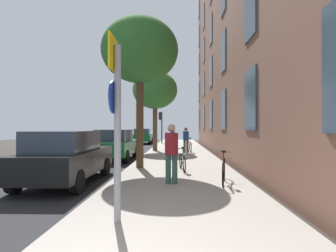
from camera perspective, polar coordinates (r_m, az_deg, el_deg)
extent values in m
plane|color=#332D28|center=(17.16, -9.61, -6.16)|extent=(41.80, 41.80, 0.00)
cube|color=#232326|center=(17.70, -16.32, -5.95)|extent=(7.00, 38.00, 0.01)
cube|color=#9E9389|center=(16.81, 2.23, -6.08)|extent=(4.20, 38.00, 0.12)
cube|color=brown|center=(18.20, 11.29, 24.97)|extent=(0.50, 27.00, 19.04)
cube|color=#384756|center=(9.10, 17.30, 5.47)|extent=(0.06, 1.34, 2.03)
cube|color=#384756|center=(13.97, 11.86, 3.42)|extent=(0.06, 1.34, 2.03)
cube|color=#384756|center=(18.91, 9.25, 2.43)|extent=(0.06, 1.34, 2.03)
cube|color=#384756|center=(23.87, 7.73, 1.84)|extent=(0.06, 1.34, 2.03)
cube|color=#384756|center=(28.85, 6.73, 1.46)|extent=(0.06, 1.34, 2.03)
cube|color=#384756|center=(9.87, 17.27, 23.11)|extent=(0.06, 1.34, 2.03)
cube|color=#384756|center=(14.48, 11.84, 15.38)|extent=(0.06, 1.34, 2.03)
cube|color=#384756|center=(19.29, 9.24, 11.38)|extent=(0.06, 1.34, 2.03)
cube|color=#384756|center=(24.17, 7.72, 8.98)|extent=(0.06, 1.34, 2.03)
cube|color=#384756|center=(29.10, 6.72, 7.39)|extent=(0.06, 1.34, 2.03)
cube|color=#384756|center=(20.12, 9.23, 19.80)|extent=(0.06, 1.34, 2.03)
cube|color=#384756|center=(24.84, 7.71, 15.84)|extent=(0.06, 1.34, 2.03)
cube|color=#384756|center=(29.65, 6.72, 13.15)|extent=(0.06, 1.34, 2.03)
cube|color=#384756|center=(25.84, 7.71, 22.25)|extent=(0.06, 1.34, 2.03)
cube|color=#384756|center=(30.50, 6.71, 18.65)|extent=(0.06, 1.34, 2.03)
cube|color=#384756|center=(31.61, 6.71, 23.81)|extent=(0.06, 1.34, 2.03)
cylinder|color=gray|center=(4.62, -10.79, -1.52)|extent=(0.12, 0.12, 3.03)
cube|color=yellow|center=(4.81, -11.73, 14.99)|extent=(0.03, 0.60, 0.60)
cylinder|color=#14339E|center=(4.67, -11.74, 6.09)|extent=(0.03, 0.56, 0.56)
cylinder|color=black|center=(27.49, -1.34, -0.31)|extent=(0.12, 0.12, 3.28)
cube|color=black|center=(27.53, -1.71, 2.17)|extent=(0.20, 0.24, 0.80)
sphere|color=red|center=(27.55, -1.94, 2.71)|extent=(0.16, 0.16, 0.16)
sphere|color=#523707|center=(27.54, -1.94, 2.17)|extent=(0.16, 0.16, 0.16)
sphere|color=#083E11|center=(27.53, -1.94, 1.63)|extent=(0.16, 0.16, 0.16)
cylinder|color=#4C3823|center=(10.76, -6.08, 1.22)|extent=(0.30, 0.30, 3.82)
ellipsoid|color=#2D6628|center=(11.20, -6.07, 15.90)|extent=(3.10, 3.10, 2.64)
cylinder|color=brown|center=(18.62, -2.82, -0.20)|extent=(0.32, 0.32, 3.34)
ellipsoid|color=#387533|center=(18.81, -2.81, 7.78)|extent=(3.14, 3.14, 2.67)
torus|color=black|center=(8.47, 12.01, -8.98)|extent=(0.18, 0.68, 0.68)
torus|color=black|center=(7.40, 11.78, -10.23)|extent=(0.18, 0.68, 0.68)
cylinder|color=#B21E1E|center=(7.91, 11.90, -8.22)|extent=(0.23, 0.91, 0.04)
cylinder|color=#B21E1E|center=(7.65, 11.84, -9.13)|extent=(0.16, 0.55, 0.30)
cylinder|color=#B21E1E|center=(7.72, 11.87, -6.53)|extent=(0.04, 0.04, 0.28)
cube|color=black|center=(7.70, 11.86, -5.34)|extent=(0.10, 0.24, 0.06)
cylinder|color=#4C4C4C|center=(8.41, 12.01, -5.47)|extent=(0.42, 0.11, 0.03)
torus|color=black|center=(10.54, 2.74, -7.48)|extent=(0.10, 0.61, 0.61)
torus|color=black|center=(9.49, 3.51, -8.27)|extent=(0.10, 0.61, 0.61)
cylinder|color=#267233|center=(9.99, 3.10, -6.90)|extent=(0.14, 0.90, 0.04)
cylinder|color=#267233|center=(9.74, 3.30, -7.52)|extent=(0.10, 0.55, 0.29)
cylinder|color=#267233|center=(9.81, 3.22, -5.62)|extent=(0.04, 0.04, 0.28)
cube|color=black|center=(9.80, 3.22, -4.69)|extent=(0.10, 0.24, 0.06)
cylinder|color=#4C4C4C|center=(10.49, 2.74, -4.85)|extent=(0.42, 0.07, 0.03)
torus|color=black|center=(18.10, 4.47, -4.38)|extent=(0.10, 0.69, 0.69)
torus|color=black|center=(17.09, 4.92, -4.62)|extent=(0.10, 0.69, 0.69)
cylinder|color=#C68C19|center=(17.58, 4.69, -3.88)|extent=(0.12, 0.87, 0.04)
cylinder|color=#C68C19|center=(17.33, 4.80, -4.22)|extent=(0.09, 0.53, 0.28)
cylinder|color=#C68C19|center=(17.42, 4.76, -3.08)|extent=(0.04, 0.04, 0.28)
cube|color=black|center=(17.41, 4.76, -2.55)|extent=(0.10, 0.24, 0.06)
cylinder|color=#4C4C4C|center=(18.07, 4.47, -2.73)|extent=(0.42, 0.07, 0.03)
cylinder|color=#33594C|center=(7.71, 0.05, -9.26)|extent=(0.16, 0.16, 0.84)
cylinder|color=#33594C|center=(7.70, 1.47, -9.27)|extent=(0.16, 0.16, 0.84)
cylinder|color=maroon|center=(7.63, 0.76, -3.82)|extent=(0.43, 0.43, 0.63)
sphere|color=tan|center=(7.61, 0.76, -0.44)|extent=(0.23, 0.23, 0.23)
cylinder|color=#4C4742|center=(17.00, 3.59, -4.47)|extent=(0.15, 0.15, 0.80)
cylinder|color=#4C4742|center=(17.00, 4.19, -4.46)|extent=(0.15, 0.15, 0.80)
cylinder|color=navy|center=(16.96, 3.89, -2.12)|extent=(0.49, 0.49, 0.60)
sphere|color=brown|center=(16.96, 3.89, -0.68)|extent=(0.22, 0.22, 0.22)
cylinder|color=#4C4742|center=(20.49, 0.78, -3.82)|extent=(0.14, 0.14, 0.76)
cylinder|color=#4C4742|center=(20.48, 1.26, -3.82)|extent=(0.14, 0.14, 0.76)
cylinder|color=navy|center=(20.46, 1.02, -1.97)|extent=(0.49, 0.49, 0.57)
sphere|color=brown|center=(20.45, 1.02, -0.82)|extent=(0.21, 0.21, 0.21)
cube|color=black|center=(8.86, -20.94, -7.15)|extent=(1.86, 4.21, 0.70)
cube|color=#2D3847|center=(8.61, -21.47, -3.01)|extent=(1.55, 2.36, 0.60)
cylinder|color=black|center=(10.46, -22.29, -8.04)|extent=(0.22, 0.64, 0.64)
cylinder|color=black|center=(9.90, -13.37, -8.49)|extent=(0.22, 0.64, 0.64)
cylinder|color=black|center=(8.11, -30.24, -10.26)|extent=(0.22, 0.64, 0.64)
cylinder|color=black|center=(7.37, -19.01, -11.29)|extent=(0.22, 0.64, 0.64)
cube|color=#19662D|center=(14.47, -11.29, -4.53)|extent=(1.87, 4.09, 0.70)
cube|color=#2D3847|center=(14.24, -11.48, -1.98)|extent=(1.56, 2.29, 0.60)
cylinder|color=black|center=(15.96, -13.15, -5.40)|extent=(0.22, 0.64, 0.64)
cylinder|color=black|center=(15.61, -7.19, -5.52)|extent=(0.22, 0.64, 0.64)
cylinder|color=black|center=(13.47, -16.06, -6.32)|extent=(0.22, 0.64, 0.64)
cylinder|color=black|center=(13.05, -9.02, -6.53)|extent=(0.22, 0.64, 0.64)
cube|color=#19662D|center=(28.73, -5.46, -2.47)|extent=(1.94, 4.10, 0.70)
cube|color=#384756|center=(28.51, -5.51, -1.18)|extent=(1.62, 2.31, 0.60)
cylinder|color=black|center=(30.16, -6.77, -3.04)|extent=(0.22, 0.64, 0.64)
cylinder|color=black|center=(29.95, -3.50, -3.06)|extent=(0.22, 0.64, 0.64)
cylinder|color=black|center=(27.59, -7.59, -3.28)|extent=(0.22, 0.64, 0.64)
cylinder|color=black|center=(27.35, -4.02, -3.31)|extent=(0.22, 0.64, 0.64)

